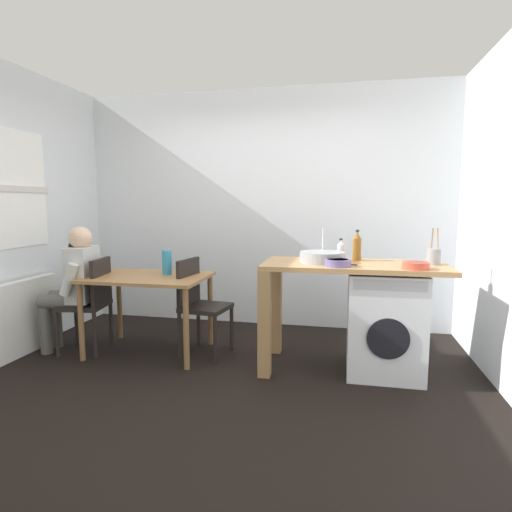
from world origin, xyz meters
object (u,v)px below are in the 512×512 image
bottle_tall_green (341,250)px  colander (416,265)px  vase (167,262)px  bottle_squat_brown (357,247)px  utensil_crock (434,256)px  chair_person_seat (91,299)px  chair_opposite (199,301)px  seated_person (74,282)px  mixing_bowl (338,262)px  dining_table (148,286)px  washing_machine (385,322)px

bottle_tall_green → colander: 0.70m
colander → vase: same height
bottle_squat_brown → utensil_crock: bearing=-12.2°
chair_person_seat → colander: size_ratio=4.50×
chair_person_seat → vase: (0.70, 0.19, 0.35)m
colander → bottle_squat_brown: bearing=136.6°
chair_opposite → seated_person: seated_person is taller
mixing_bowl → chair_opposite: bearing=166.4°
bottle_squat_brown → mixing_bowl: 0.42m
dining_table → chair_opposite: 0.50m
chair_opposite → dining_table: bearing=-74.1°
chair_opposite → utensil_crock: (2.03, -0.06, 0.48)m
washing_machine → dining_table: bearing=178.7°
bottle_squat_brown → vase: (-1.76, -0.03, -0.18)m
chair_opposite → colander: (1.85, -0.33, 0.44)m
utensil_crock → dining_table: bearing=-180.0°
dining_table → colander: size_ratio=5.50×
chair_opposite → bottle_squat_brown: (1.43, 0.07, 0.53)m
seated_person → vase: seated_person is taller
bottle_squat_brown → seated_person: bearing=-174.7°
dining_table → seated_person: 0.72m
dining_table → chair_person_seat: 0.57m
bottle_squat_brown → dining_table: bearing=-176.0°
chair_person_seat → bottle_tall_green: size_ratio=4.77×
utensil_crock → vase: utensil_crock is taller
bottle_tall_green → utensil_crock: utensil_crock is taller
bottle_squat_brown → colander: size_ratio=1.34×
chair_opposite → colander: 1.93m
seated_person → washing_machine: bearing=-96.5°
mixing_bowl → utensil_crock: 0.80m
dining_table → seated_person: (-0.71, -0.11, 0.03)m
vase → dining_table: bearing=-146.3°
washing_machine → chair_person_seat: bearing=-179.2°
washing_machine → colander: 0.59m
chair_opposite → mixing_bowl: size_ratio=4.38×
seated_person → washing_machine: seated_person is taller
bottle_squat_brown → colander: bottle_squat_brown is taller
colander → dining_table: bearing=173.4°
utensil_crock → colander: utensil_crock is taller
seated_person → bottle_tall_green: 2.51m
dining_table → washing_machine: 2.15m
seated_person → bottle_tall_green: bearing=-91.7°
washing_machine → bottle_tall_green: bearing=151.4°
bottle_squat_brown → bottle_tall_green: bearing=171.6°
bottle_tall_green → vase: 1.63m
washing_machine → colander: colander is taller
chair_person_seat → vase: 0.80m
chair_person_seat → utensil_crock: (3.06, 0.09, 0.48)m
dining_table → colander: 2.37m
mixing_bowl → dining_table: bearing=171.9°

